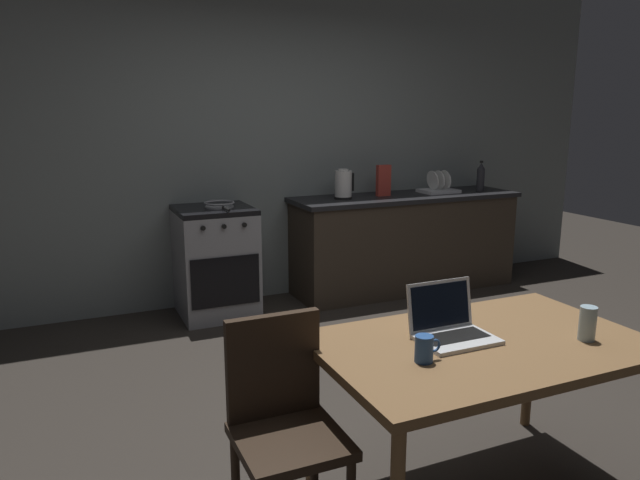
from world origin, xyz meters
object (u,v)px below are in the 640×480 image
(electric_kettle, at_px, (343,185))
(frying_pan, at_px, (220,204))
(cereal_box, at_px, (383,180))
(stove_oven, at_px, (216,262))
(chair, at_px, (283,416))
(bottle, at_px, (481,177))
(coffee_mug, at_px, (425,349))
(laptop, at_px, (451,328))
(dining_table, at_px, (482,356))
(dish_rack, at_px, (439,188))
(drinking_glass, at_px, (588,323))

(electric_kettle, distance_m, frying_pan, 1.12)
(electric_kettle, xyz_separation_m, cereal_box, (0.41, 0.02, 0.01))
(stove_oven, relative_size, chair, 1.02)
(bottle, relative_size, coffee_mug, 2.62)
(laptop, bearing_deg, coffee_mug, -148.01)
(chair, bearing_deg, bottle, 27.79)
(stove_oven, bearing_deg, dining_table, -80.81)
(coffee_mug, xyz_separation_m, cereal_box, (1.46, 2.87, 0.27))
(coffee_mug, bearing_deg, chair, 160.09)
(dining_table, distance_m, dish_rack, 3.27)
(bottle, bearing_deg, dining_table, -128.29)
(bottle, bearing_deg, chair, -138.93)
(electric_kettle, distance_m, bottle, 1.45)
(stove_oven, relative_size, cereal_box, 3.20)
(bottle, distance_m, frying_pan, 2.56)
(coffee_mug, bearing_deg, bottle, 48.32)
(dining_table, height_order, electric_kettle, electric_kettle)
(chair, xyz_separation_m, coffee_mug, (0.51, -0.18, 0.26))
(electric_kettle, bearing_deg, frying_pan, -178.52)
(electric_kettle, height_order, coffee_mug, electric_kettle)
(bottle, height_order, dish_rack, bottle)
(chair, height_order, laptop, laptop)
(coffee_mug, bearing_deg, dish_rack, 54.31)
(drinking_glass, height_order, cereal_box, cereal_box)
(dining_table, relative_size, cereal_box, 4.91)
(dish_rack, bearing_deg, frying_pan, -179.22)
(laptop, height_order, drinking_glass, laptop)
(bottle, bearing_deg, electric_kettle, 178.02)
(stove_oven, height_order, drinking_glass, stove_oven)
(electric_kettle, bearing_deg, cereal_box, 2.77)
(electric_kettle, bearing_deg, stove_oven, -179.88)
(frying_pan, bearing_deg, coffee_mug, -88.69)
(coffee_mug, bearing_deg, laptop, 33.33)
(electric_kettle, bearing_deg, dining_table, -104.29)
(frying_pan, distance_m, drinking_glass, 3.03)
(stove_oven, height_order, dining_table, stove_oven)
(chair, xyz_separation_m, bottle, (3.00, 2.62, 0.53))
(drinking_glass, distance_m, cereal_box, 3.06)
(chair, distance_m, cereal_box, 3.37)
(stove_oven, height_order, frying_pan, frying_pan)
(chair, xyz_separation_m, electric_kettle, (1.56, 2.67, 0.51))
(chair, relative_size, cereal_box, 3.15)
(stove_oven, height_order, dish_rack, dish_rack)
(chair, height_order, drinking_glass, chair)
(laptop, bearing_deg, dining_table, -39.34)
(coffee_mug, bearing_deg, cereal_box, 63.03)
(dining_table, relative_size, dish_rack, 4.04)
(laptop, distance_m, dish_rack, 3.25)
(drinking_glass, bearing_deg, laptop, 154.25)
(bottle, relative_size, frying_pan, 0.69)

